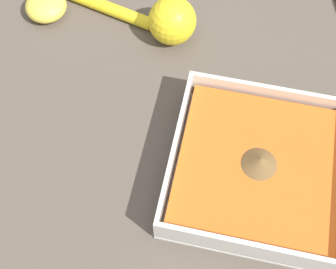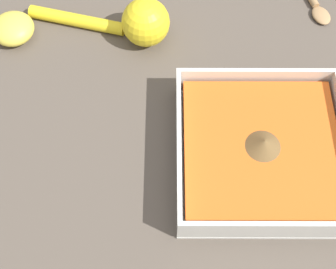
# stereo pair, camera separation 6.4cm
# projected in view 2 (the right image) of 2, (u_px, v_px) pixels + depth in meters

# --- Properties ---
(ground_plane) EXTENTS (4.00, 4.00, 0.00)m
(ground_plane) POSITION_uv_depth(u_px,v_px,m) (231.00, 153.00, 0.66)
(ground_plane) COLOR brown
(square_dish) EXTENTS (0.23, 0.23, 0.06)m
(square_dish) POSITION_uv_depth(u_px,v_px,m) (260.00, 152.00, 0.63)
(square_dish) COLOR silver
(square_dish) RESTS_ON ground_plane
(lemon_squeezer) EXTENTS (0.10, 0.23, 0.07)m
(lemon_squeezer) POSITION_uv_depth(u_px,v_px,m) (135.00, 22.00, 0.72)
(lemon_squeezer) COLOR yellow
(lemon_squeezer) RESTS_ON ground_plane
(lemon_half) EXTENTS (0.07, 0.07, 0.04)m
(lemon_half) POSITION_uv_depth(u_px,v_px,m) (13.00, 29.00, 0.74)
(lemon_half) COLOR #EFDB4C
(lemon_half) RESTS_ON ground_plane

